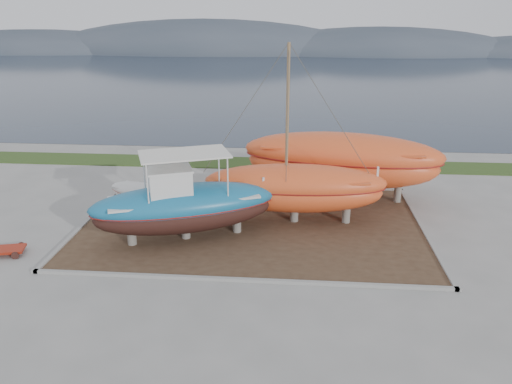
# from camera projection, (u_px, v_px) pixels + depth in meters

# --- Properties ---
(ground) EXTENTS (140.00, 140.00, 0.00)m
(ground) POSITION_uv_depth(u_px,v_px,m) (245.00, 259.00, 23.43)
(ground) COLOR gray
(ground) RESTS_ON ground
(dirt_patch) EXTENTS (18.00, 12.00, 0.06)m
(dirt_patch) POSITION_uv_depth(u_px,v_px,m) (252.00, 224.00, 27.17)
(dirt_patch) COLOR #422D1E
(dirt_patch) RESTS_ON ground
(curb_frame) EXTENTS (18.60, 12.60, 0.15)m
(curb_frame) POSITION_uv_depth(u_px,v_px,m) (252.00, 223.00, 27.15)
(curb_frame) COLOR gray
(curb_frame) RESTS_ON ground
(grass_strip) EXTENTS (44.00, 3.00, 0.08)m
(grass_strip) POSITION_uv_depth(u_px,v_px,m) (266.00, 163.00, 37.94)
(grass_strip) COLOR #284219
(grass_strip) RESTS_ON ground
(sea) EXTENTS (260.00, 100.00, 0.04)m
(sea) POSITION_uv_depth(u_px,v_px,m) (286.00, 76.00, 88.99)
(sea) COLOR #1C2939
(sea) RESTS_ON ground
(mountain_ridge) EXTENTS (200.00, 36.00, 20.00)m
(mountain_ridge) POSITION_uv_depth(u_px,v_px,m) (291.00, 52.00, 140.50)
(mountain_ridge) COLOR #333D49
(mountain_ridge) RESTS_ON ground
(blue_caique) EXTENTS (9.72, 6.04, 4.47)m
(blue_caique) POSITION_uv_depth(u_px,v_px,m) (184.00, 197.00, 24.72)
(blue_caique) COLOR #186996
(blue_caique) RESTS_ON dirt_patch
(white_dinghy) EXTENTS (4.89, 3.48, 1.38)m
(white_dinghy) POSITION_uv_depth(u_px,v_px,m) (143.00, 196.00, 29.21)
(white_dinghy) COLOR silver
(white_dinghy) RESTS_ON dirt_patch
(orange_sailboat) EXTENTS (9.84, 3.07, 9.47)m
(orange_sailboat) POSITION_uv_depth(u_px,v_px,m) (296.00, 137.00, 25.91)
(orange_sailboat) COLOR #DC4E21
(orange_sailboat) RESTS_ON dirt_patch
(orange_bare_hull) EXTENTS (12.43, 5.35, 3.94)m
(orange_bare_hull) POSITION_uv_depth(u_px,v_px,m) (341.00, 167.00, 30.39)
(orange_bare_hull) COLOR #DC4E21
(orange_bare_hull) RESTS_ON dirt_patch
(red_trailer) EXTENTS (2.54, 1.70, 0.33)m
(red_trailer) POSITION_uv_depth(u_px,v_px,m) (7.00, 251.00, 23.77)
(red_trailer) COLOR #9E2411
(red_trailer) RESTS_ON ground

